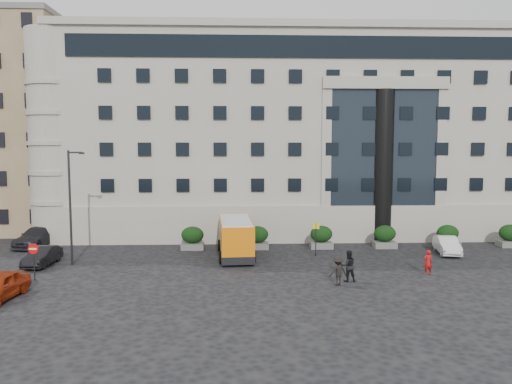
% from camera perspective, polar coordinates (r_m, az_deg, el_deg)
% --- Properties ---
extents(ground, '(120.00, 120.00, 0.00)m').
position_cam_1_polar(ground, '(32.89, -1.40, -9.34)').
color(ground, black).
rests_on(ground, ground).
extents(civic_building, '(44.00, 24.00, 18.00)m').
position_cam_1_polar(civic_building, '(54.18, 4.62, 6.10)').
color(civic_building, gray).
rests_on(civic_building, ground).
extents(entrance_column, '(1.80, 1.80, 13.00)m').
position_cam_1_polar(entrance_column, '(43.93, 14.24, 2.83)').
color(entrance_column, black).
rests_on(entrance_column, ground).
extents(apartment_near, '(14.00, 14.00, 20.00)m').
position_cam_1_polar(apartment_near, '(56.91, -26.88, 6.51)').
color(apartment_near, '#84664D').
rests_on(apartment_near, ground).
extents(apartment_far, '(13.00, 13.00, 22.00)m').
position_cam_1_polar(apartment_far, '(74.71, -23.25, 7.05)').
color(apartment_far, '#81694B').
rests_on(apartment_far, ground).
extents(hedge_a, '(1.80, 1.26, 1.84)m').
position_cam_1_polar(hedge_a, '(40.45, -7.27, -5.22)').
color(hedge_a, '#5E5E5B').
rests_on(hedge_a, ground).
extents(hedge_b, '(1.80, 1.26, 1.84)m').
position_cam_1_polar(hedge_b, '(40.33, 0.14, -5.21)').
color(hedge_b, '#5E5E5B').
rests_on(hedge_b, ground).
extents(hedge_c, '(1.80, 1.26, 1.84)m').
position_cam_1_polar(hedge_c, '(40.87, 7.48, -5.11)').
color(hedge_c, '#5E5E5B').
rests_on(hedge_c, ground).
extents(hedge_d, '(1.80, 1.26, 1.84)m').
position_cam_1_polar(hedge_d, '(42.06, 14.50, -4.94)').
color(hedge_d, '#5E5E5B').
rests_on(hedge_d, ground).
extents(hedge_e, '(1.80, 1.26, 1.84)m').
position_cam_1_polar(hedge_e, '(43.83, 21.05, -4.71)').
color(hedge_e, '#5E5E5B').
rests_on(hedge_e, ground).
extents(hedge_f, '(1.80, 1.26, 1.84)m').
position_cam_1_polar(hedge_f, '(46.13, 27.01, -4.45)').
color(hedge_f, '#5E5E5B').
rests_on(hedge_f, ground).
extents(street_lamp, '(1.16, 0.18, 8.00)m').
position_cam_1_polar(street_lamp, '(36.86, -20.39, -1.16)').
color(street_lamp, '#262628').
rests_on(street_lamp, ground).
extents(bus_stop_sign, '(0.50, 0.08, 2.52)m').
position_cam_1_polar(bus_stop_sign, '(37.86, 6.86, -4.72)').
color(bus_stop_sign, '#262628').
rests_on(bus_stop_sign, ground).
extents(no_entry_sign, '(0.64, 0.16, 2.32)m').
position_cam_1_polar(no_entry_sign, '(33.89, -24.08, -6.51)').
color(no_entry_sign, '#262628').
rests_on(no_entry_sign, ground).
extents(minibus, '(2.85, 6.83, 2.80)m').
position_cam_1_polar(minibus, '(37.44, -2.33, -5.09)').
color(minibus, orange).
rests_on(minibus, ground).
extents(red_truck, '(3.26, 6.12, 3.17)m').
position_cam_1_polar(red_truck, '(47.95, -16.24, -2.87)').
color(red_truck, maroon).
rests_on(red_truck, ground).
extents(parked_car_b, '(1.61, 4.02, 1.30)m').
position_cam_1_polar(parked_car_b, '(38.02, -23.24, -6.75)').
color(parked_car_b, black).
rests_on(parked_car_b, ground).
extents(parked_car_c, '(2.87, 5.57, 1.55)m').
position_cam_1_polar(parked_car_c, '(45.32, -23.70, -4.68)').
color(parked_car_c, black).
rests_on(parked_car_c, ground).
extents(parked_car_d, '(2.92, 5.25, 1.39)m').
position_cam_1_polar(parked_car_d, '(51.16, -21.13, -3.56)').
color(parked_car_d, black).
rests_on(parked_car_d, ground).
extents(white_taxi, '(2.11, 4.22, 1.33)m').
position_cam_1_polar(white_taxi, '(41.35, 20.99, -5.68)').
color(white_taxi, silver).
rests_on(white_taxi, ground).
extents(pedestrian_a, '(0.63, 0.44, 1.63)m').
position_cam_1_polar(pedestrian_a, '(34.30, 19.06, -7.62)').
color(pedestrian_a, '#A51110').
rests_on(pedestrian_a, ground).
extents(pedestrian_b, '(1.00, 0.80, 1.95)m').
position_cam_1_polar(pedestrian_b, '(31.45, 10.49, -8.29)').
color(pedestrian_b, black).
rests_on(pedestrian_b, ground).
extents(pedestrian_c, '(1.26, 0.98, 1.72)m').
position_cam_1_polar(pedestrian_c, '(30.56, 9.36, -8.91)').
color(pedestrian_c, black).
rests_on(pedestrian_c, ground).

